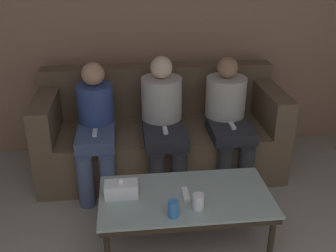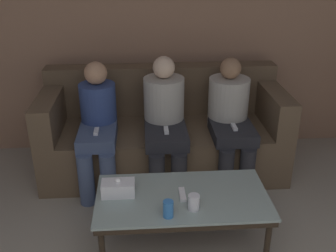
{
  "view_description": "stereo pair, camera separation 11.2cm",
  "coord_description": "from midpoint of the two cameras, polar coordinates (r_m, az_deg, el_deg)",
  "views": [
    {
      "loc": [
        -0.31,
        0.06,
        1.96
      ],
      "look_at": [
        0.0,
        2.77,
        0.7
      ],
      "focal_mm": 42.0,
      "sensor_mm": 36.0,
      "label": 1
    },
    {
      "loc": [
        -0.19,
        0.05,
        1.96
      ],
      "look_at": [
        0.0,
        2.77,
        0.7
      ],
      "focal_mm": 42.0,
      "sensor_mm": 36.0,
      "label": 2
    }
  ],
  "objects": [
    {
      "name": "tissue_box",
      "position": [
        2.65,
        -6.03,
        -8.98
      ],
      "size": [
        0.22,
        0.12,
        0.13
      ],
      "color": "white",
      "rests_on": "coffee_table"
    },
    {
      "name": "couch",
      "position": [
        3.71,
        0.2,
        -1.12
      ],
      "size": [
        2.19,
        0.86,
        0.93
      ],
      "color": "brown",
      "rests_on": "ground_plane"
    },
    {
      "name": "seated_person_left_end",
      "position": [
        3.4,
        -9.22,
        0.46
      ],
      "size": [
        0.31,
        0.68,
        1.08
      ],
      "color": "#47567A",
      "rests_on": "ground_plane"
    },
    {
      "name": "seated_person_mid_right",
      "position": [
        3.49,
        9.94,
        1.38
      ],
      "size": [
        0.36,
        0.7,
        1.09
      ],
      "color": "#28282D",
      "rests_on": "ground_plane"
    },
    {
      "name": "wall_back",
      "position": [
        3.89,
        -0.35,
        14.94
      ],
      "size": [
        12.0,
        0.06,
        2.6
      ],
      "color": "#9E755B",
      "rests_on": "ground_plane"
    },
    {
      "name": "seated_person_mid_left",
      "position": [
        3.39,
        0.49,
        1.2
      ],
      "size": [
        0.36,
        0.74,
        1.12
      ],
      "color": "#28282D",
      "rests_on": "ground_plane"
    },
    {
      "name": "coffee_table",
      "position": [
        2.69,
        3.3,
        -10.81
      ],
      "size": [
        1.15,
        0.6,
        0.44
      ],
      "color": "#8C9E99",
      "rests_on": "ground_plane"
    },
    {
      "name": "cup_near_right",
      "position": [
        2.52,
        5.06,
        -11.0
      ],
      "size": [
        0.07,
        0.07,
        0.1
      ],
      "color": "silver",
      "rests_on": "coffee_table"
    },
    {
      "name": "cup_near_left",
      "position": [
        2.45,
        1.38,
        -11.96
      ],
      "size": [
        0.07,
        0.07,
        0.11
      ],
      "color": "#3372BF",
      "rests_on": "coffee_table"
    },
    {
      "name": "game_remote",
      "position": [
        2.66,
        3.33,
        -9.9
      ],
      "size": [
        0.04,
        0.15,
        0.02
      ],
      "color": "white",
      "rests_on": "coffee_table"
    }
  ]
}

